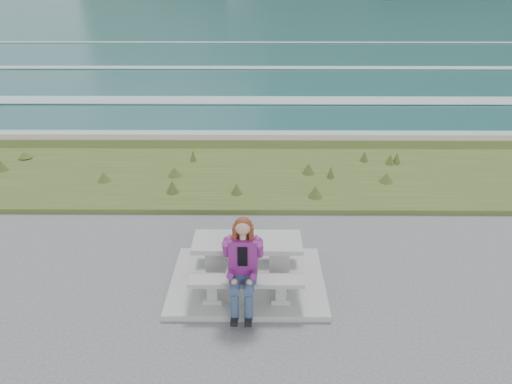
# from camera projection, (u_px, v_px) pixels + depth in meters

# --- Properties ---
(concrete_slab) EXTENTS (2.60, 2.10, 0.10)m
(concrete_slab) POSITION_uv_depth(u_px,v_px,m) (248.00, 281.00, 8.55)
(concrete_slab) COLOR gray
(concrete_slab) RESTS_ON ground
(picnic_table) EXTENTS (1.80, 0.75, 0.75)m
(picnic_table) POSITION_uv_depth(u_px,v_px,m) (247.00, 249.00, 8.31)
(picnic_table) COLOR gray
(picnic_table) RESTS_ON concrete_slab
(bench_landward) EXTENTS (1.80, 0.35, 0.45)m
(bench_landward) POSITION_uv_depth(u_px,v_px,m) (246.00, 284.00, 7.75)
(bench_landward) COLOR gray
(bench_landward) RESTS_ON concrete_slab
(bench_seaward) EXTENTS (1.80, 0.35, 0.45)m
(bench_seaward) POSITION_uv_depth(u_px,v_px,m) (248.00, 241.00, 9.04)
(bench_seaward) COLOR gray
(bench_seaward) RESTS_ON concrete_slab
(grass_verge) EXTENTS (160.00, 4.50, 0.22)m
(grass_verge) POSITION_uv_depth(u_px,v_px,m) (252.00, 178.00, 13.17)
(grass_verge) COLOR #325620
(grass_verge) RESTS_ON ground
(shore_drop) EXTENTS (160.00, 0.80, 2.20)m
(shore_drop) POSITION_uv_depth(u_px,v_px,m) (253.00, 144.00, 15.84)
(shore_drop) COLOR #6E5E52
(shore_drop) RESTS_ON ground
(ocean) EXTENTS (1600.00, 1600.00, 0.09)m
(ocean) POSITION_uv_depth(u_px,v_px,m) (257.00, 90.00, 32.34)
(ocean) COLOR #20595C
(ocean) RESTS_ON ground
(seated_woman) EXTENTS (0.45, 0.77, 1.49)m
(seated_woman) POSITION_uv_depth(u_px,v_px,m) (243.00, 278.00, 7.54)
(seated_woman) COLOR navy
(seated_woman) RESTS_ON concrete_slab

